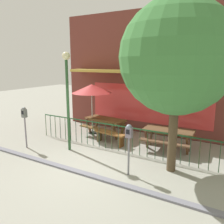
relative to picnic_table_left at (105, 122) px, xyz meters
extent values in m
plane|color=gray|center=(1.41, -2.98, -0.61)|extent=(40.00, 40.00, 0.00)
cube|color=#3C191C|center=(1.41, 1.55, -0.61)|extent=(8.75, 0.54, 0.01)
cube|color=brown|center=(1.41, 1.55, 2.10)|extent=(8.75, 0.50, 5.43)
cube|color=#D83838|center=(1.41, 1.29, 0.74)|extent=(5.69, 0.02, 1.70)
cube|color=gold|center=(1.41, 0.88, 2.18)|extent=(7.44, 0.85, 0.12)
cube|color=#194824|center=(1.41, -1.33, 0.34)|extent=(7.35, 0.04, 0.04)
cylinder|color=#284B20|center=(-2.26, -1.33, -0.14)|extent=(0.02, 0.02, 0.95)
cylinder|color=#1E3F27|center=(-1.98, -1.33, -0.14)|extent=(0.02, 0.02, 0.95)
cylinder|color=#274625|center=(-1.69, -1.33, -0.14)|extent=(0.02, 0.02, 0.95)
cylinder|color=#2C4030|center=(-1.41, -1.33, -0.14)|extent=(0.02, 0.02, 0.95)
cylinder|color=#1B3D20|center=(-1.13, -1.33, -0.14)|extent=(0.02, 0.02, 0.95)
cylinder|color=#273F2A|center=(-0.85, -1.33, -0.14)|extent=(0.02, 0.02, 0.95)
cylinder|color=#274232|center=(-0.56, -1.33, -0.14)|extent=(0.02, 0.02, 0.95)
cylinder|color=#1B4126|center=(-0.28, -1.33, -0.14)|extent=(0.02, 0.02, 0.95)
cylinder|color=#1B492A|center=(0.00, -1.33, -0.14)|extent=(0.02, 0.02, 0.95)
cylinder|color=#214D2E|center=(0.28, -1.33, -0.14)|extent=(0.02, 0.02, 0.95)
cylinder|color=#214432|center=(0.57, -1.33, -0.14)|extent=(0.02, 0.02, 0.95)
cylinder|color=#294623|center=(0.85, -1.33, -0.14)|extent=(0.02, 0.02, 0.95)
cylinder|color=#2C3D24|center=(1.13, -1.33, -0.14)|extent=(0.02, 0.02, 0.95)
cylinder|color=#284532|center=(1.41, -1.33, -0.14)|extent=(0.02, 0.02, 0.95)
cylinder|color=#213E32|center=(1.70, -1.33, -0.14)|extent=(0.02, 0.02, 0.95)
cylinder|color=#2B472E|center=(1.98, -1.33, -0.14)|extent=(0.02, 0.02, 0.95)
cylinder|color=#2A4829|center=(2.26, -1.33, -0.14)|extent=(0.02, 0.02, 0.95)
cylinder|color=#2A4120|center=(2.55, -1.33, -0.14)|extent=(0.02, 0.02, 0.95)
cylinder|color=#29452C|center=(2.83, -1.33, -0.14)|extent=(0.02, 0.02, 0.95)
cylinder|color=#244129|center=(3.11, -1.33, -0.14)|extent=(0.02, 0.02, 0.95)
cylinder|color=#2B502B|center=(3.39, -1.33, -0.14)|extent=(0.02, 0.02, 0.95)
cylinder|color=#2B4B32|center=(3.68, -1.33, -0.14)|extent=(0.02, 0.02, 0.95)
cylinder|color=#234530|center=(3.96, -1.33, -0.14)|extent=(0.02, 0.02, 0.95)
cylinder|color=#2C4221|center=(4.24, -1.33, -0.14)|extent=(0.02, 0.02, 0.95)
cylinder|color=#2A3D25|center=(4.52, -1.33, -0.14)|extent=(0.02, 0.02, 0.95)
cylinder|color=#264829|center=(4.81, -1.33, -0.14)|extent=(0.02, 0.02, 0.95)
cube|color=brown|center=(0.00, 0.00, 0.13)|extent=(1.87, 0.96, 0.07)
cube|color=brown|center=(-0.06, -0.55, -0.17)|extent=(1.82, 0.46, 0.05)
cube|color=brown|center=(0.06, 0.55, -0.17)|extent=(1.82, 0.46, 0.05)
cube|color=brown|center=(-0.76, -0.20, -0.24)|extent=(0.11, 0.36, 0.78)
cube|color=brown|center=(-0.70, 0.36, -0.24)|extent=(0.11, 0.36, 0.78)
cube|color=brown|center=(0.70, -0.36, -0.24)|extent=(0.11, 0.36, 0.78)
cube|color=brown|center=(0.76, 0.20, -0.24)|extent=(0.11, 0.36, 0.78)
cube|color=brown|center=(2.92, -0.26, 0.13)|extent=(1.84, 0.86, 0.07)
cube|color=brown|center=(2.95, -0.81, -0.17)|extent=(1.81, 0.36, 0.05)
cube|color=brown|center=(2.89, 0.29, -0.17)|extent=(1.81, 0.36, 0.05)
cube|color=#513423|center=(2.20, -0.58, -0.24)|extent=(0.09, 0.35, 0.78)
cube|color=#4F3D27|center=(2.17, -0.02, -0.24)|extent=(0.09, 0.35, 0.78)
cube|color=brown|center=(3.67, -0.50, -0.24)|extent=(0.09, 0.35, 0.78)
cube|color=brown|center=(3.64, 0.06, -0.24)|extent=(0.09, 0.35, 0.78)
cylinder|color=black|center=(-0.69, -0.01, -0.59)|extent=(0.36, 0.36, 0.05)
cylinder|color=beige|center=(-0.69, -0.01, 0.48)|extent=(0.04, 0.04, 2.19)
cone|color=#BC3031|center=(-0.69, -0.01, 1.44)|extent=(1.74, 1.74, 0.39)
cube|color=brown|center=(0.75, -0.84, -0.16)|extent=(1.43, 0.52, 0.06)
cube|color=brown|center=(0.20, -0.76, -0.39)|extent=(0.08, 0.29, 0.45)
cube|color=brown|center=(1.31, -0.92, -0.39)|extent=(0.08, 0.29, 0.45)
cylinder|color=slate|center=(2.58, -2.81, -0.05)|extent=(0.06, 0.06, 1.12)
cube|color=slate|center=(2.58, -2.81, 0.66)|extent=(0.18, 0.14, 0.30)
sphere|color=slate|center=(2.58, -2.81, 0.81)|extent=(0.17, 0.17, 0.17)
cube|color=black|center=(2.58, -2.88, 0.70)|extent=(0.11, 0.01, 0.13)
cylinder|color=slate|center=(-1.77, -2.81, -0.02)|extent=(0.06, 0.06, 1.18)
cube|color=slate|center=(-1.77, -2.81, 0.72)|extent=(0.18, 0.14, 0.31)
sphere|color=slate|center=(-1.77, -2.81, 0.88)|extent=(0.17, 0.17, 0.17)
cube|color=black|center=(-1.77, -2.88, 0.76)|extent=(0.11, 0.01, 0.13)
cylinder|color=#4B3B28|center=(3.55, -1.89, 0.62)|extent=(0.26, 0.26, 2.46)
sphere|color=#3C783A|center=(3.55, -1.89, 2.72)|extent=(3.19, 3.19, 3.19)
cylinder|color=#2A532C|center=(-0.21, -2.14, 1.03)|extent=(0.10, 0.10, 3.28)
sphere|color=beige|center=(-0.21, -2.14, 2.79)|extent=(0.28, 0.28, 0.28)
cube|color=slate|center=(1.41, -3.46, -0.61)|extent=(12.25, 0.20, 0.11)
camera|label=1|loc=(5.43, -8.50, 2.60)|focal=38.03mm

